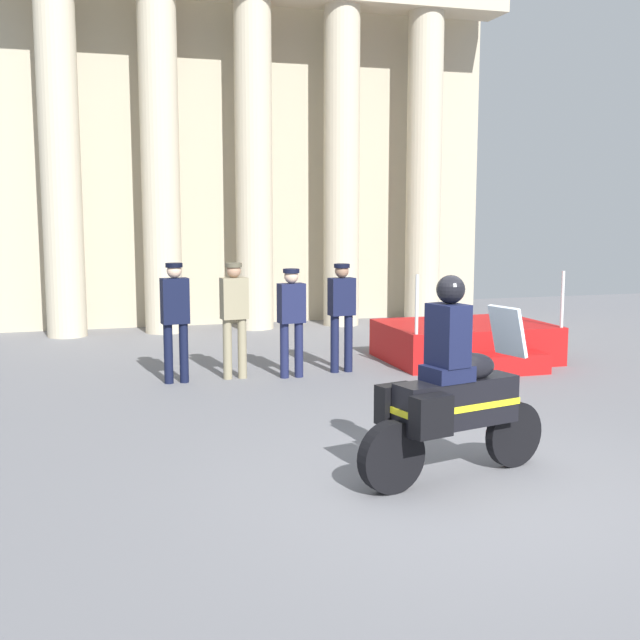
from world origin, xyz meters
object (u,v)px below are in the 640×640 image
reviewing_stand (467,343)px  officer_in_row_0 (175,313)px  motorcycle_with_rider (451,396)px  officer_in_row_2 (291,314)px  officer_in_row_3 (342,308)px  officer_in_row_1 (234,311)px

reviewing_stand → officer_in_row_0: officer_in_row_0 is taller
motorcycle_with_rider → officer_in_row_2: bearing=78.9°
officer_in_row_2 → motorcycle_with_rider: bearing=86.1°
reviewing_stand → motorcycle_with_rider: size_ratio=1.29×
reviewing_stand → motorcycle_with_rider: 6.06m
officer_in_row_0 → motorcycle_with_rider: bearing=104.4°
officer_in_row_0 → motorcycle_with_rider: motorcycle_with_rider is taller
motorcycle_with_rider → officer_in_row_3: bearing=69.3°
officer_in_row_0 → officer_in_row_1: (0.86, 0.06, -0.01)m
officer_in_row_1 → reviewing_stand: bearing=177.7°
officer_in_row_0 → officer_in_row_3: officer_in_row_0 is taller
officer_in_row_0 → officer_in_row_2: 1.69m
officer_in_row_0 → officer_in_row_1: officer_in_row_0 is taller
officer_in_row_1 → officer_in_row_2: size_ratio=1.06×
officer_in_row_0 → officer_in_row_1: 0.86m
officer_in_row_3 → officer_in_row_2: bearing=5.0°
reviewing_stand → officer_in_row_0: 4.85m
officer_in_row_0 → officer_in_row_3: bearing=174.9°
reviewing_stand → officer_in_row_0: size_ratio=1.53×
officer_in_row_0 → officer_in_row_1: size_ratio=1.01×
officer_in_row_1 → officer_in_row_2: 0.84m
officer_in_row_0 → motorcycle_with_rider: size_ratio=0.84×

